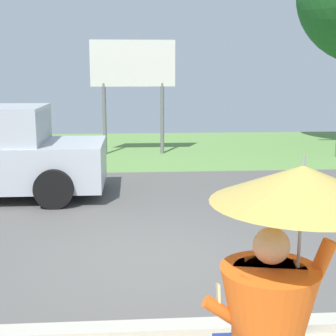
# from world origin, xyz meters

# --- Properties ---
(ground_plane) EXTENTS (40.00, 22.00, 0.20)m
(ground_plane) POSITION_xyz_m (0.00, 2.95, -0.05)
(ground_plane) COLOR #565451
(monk_pedestrian) EXTENTS (1.11, 1.08, 2.13)m
(monk_pedestrian) POSITION_xyz_m (0.57, -3.83, 1.13)
(monk_pedestrian) COLOR #E55B19
(monk_pedestrian) RESTS_ON ground_plane
(roadside_billboard) EXTENTS (2.60, 0.12, 3.50)m
(roadside_billboard) POSITION_xyz_m (-0.25, 8.92, 2.55)
(roadside_billboard) COLOR slate
(roadside_billboard) RESTS_ON ground_plane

